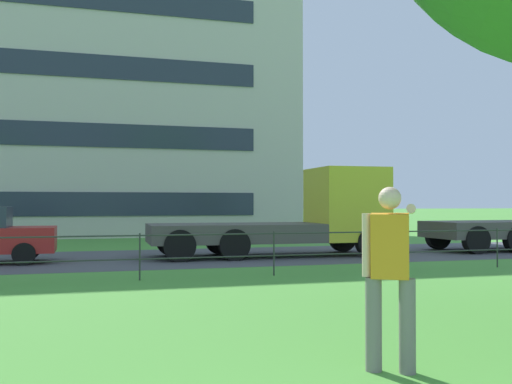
% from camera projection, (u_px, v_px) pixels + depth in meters
% --- Properties ---
extents(street_strip, '(80.00, 6.32, 0.01)m').
position_uv_depth(street_strip, '(124.00, 259.00, 17.29)').
color(street_strip, '#4C4C51').
rests_on(street_strip, ground).
extents(park_fence, '(29.97, 0.04, 1.00)m').
position_uv_depth(park_fence, '(140.00, 249.00, 12.53)').
color(park_fence, '#333833').
rests_on(park_fence, ground).
extents(person_thrower, '(0.77, 0.65, 1.80)m').
position_uv_depth(person_thrower, '(390.00, 271.00, 5.76)').
color(person_thrower, slate).
rests_on(person_thrower, ground).
extents(flatbed_truck_far_left, '(7.36, 2.58, 2.75)m').
position_uv_depth(flatbed_truck_far_left, '(303.00, 216.00, 18.49)').
color(flatbed_truck_far_left, yellow).
rests_on(flatbed_truck_far_left, ground).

